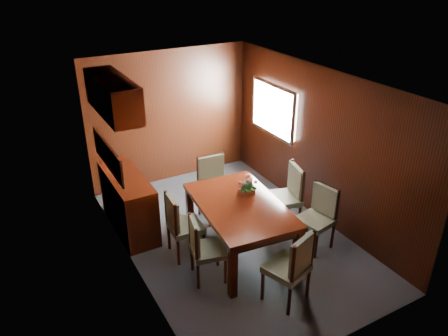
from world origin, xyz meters
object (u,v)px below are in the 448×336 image
sideboard (128,202)px  flower_centerpiece (247,185)px  dining_table (240,211)px  chair_right_near (319,214)px  chair_left_near (203,246)px  chair_head (292,265)px

sideboard → flower_centerpiece: flower_centerpiece is taller
dining_table → chair_right_near: (1.07, -0.40, -0.16)m
sideboard → chair_right_near: 2.83m
dining_table → flower_centerpiece: bearing=47.1°
chair_left_near → chair_right_near: size_ratio=0.95×
dining_table → chair_right_near: size_ratio=1.90×
sideboard → chair_left_near: 1.66m
sideboard → dining_table: (1.16, -1.34, 0.23)m
chair_left_near → flower_centerpiece: size_ratio=3.49×
chair_right_near → chair_head: chair_head is taller
dining_table → flower_centerpiece: flower_centerpiece is taller
dining_table → chair_left_near: chair_left_near is taller
dining_table → chair_right_near: bearing=-14.8°
chair_left_near → chair_head: chair_head is taller
chair_right_near → flower_centerpiece: flower_centerpiece is taller
flower_centerpiece → chair_right_near: bearing=-36.3°
chair_right_near → flower_centerpiece: size_ratio=3.66×
chair_right_near → chair_head: size_ratio=0.95×
sideboard → chair_left_near: bearing=-73.8°
sideboard → dining_table: sideboard is taller
dining_table → chair_left_near: size_ratio=1.99×
sideboard → chair_head: size_ratio=1.41×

